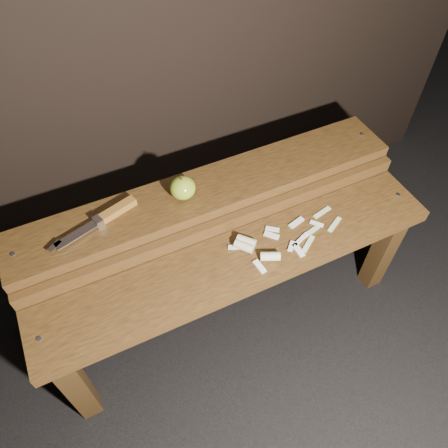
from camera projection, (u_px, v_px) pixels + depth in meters
name	position (u px, v px, depth m)	size (l,w,h in m)	color
ground	(231.00, 313.00, 1.59)	(60.00, 60.00, 0.00)	black
bench_front_tier	(242.00, 274.00, 1.28)	(1.20, 0.20, 0.42)	#311E0C
bench_rear_tier	(209.00, 207.00, 1.36)	(1.20, 0.21, 0.50)	#311E0C
apple	(183.00, 188.00, 1.25)	(0.07, 0.07, 0.08)	olive
knife	(108.00, 216.00, 1.21)	(0.27, 0.10, 0.02)	brown
apple_scraps	(266.00, 244.00, 1.25)	(0.36, 0.14, 0.03)	beige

